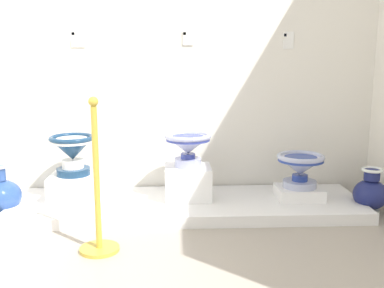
% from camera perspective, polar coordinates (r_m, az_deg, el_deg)
% --- Properties ---
extents(wall_back, '(3.60, 0.06, 3.07)m').
position_cam_1_polar(wall_back, '(4.07, -0.88, 14.78)').
color(wall_back, white).
rests_on(wall_back, ground_plane).
extents(display_platform, '(2.89, 0.82, 0.09)m').
position_cam_1_polar(display_platform, '(3.81, -0.59, -7.73)').
color(display_platform, white).
rests_on(display_platform, ground_plane).
extents(plinth_block_broad_patterned, '(0.38, 0.38, 0.20)m').
position_cam_1_polar(plinth_block_broad_patterned, '(3.93, -14.64, -5.20)').
color(plinth_block_broad_patterned, white).
rests_on(plinth_block_broad_patterned, display_platform).
extents(antique_toilet_broad_patterned, '(0.37, 0.37, 0.33)m').
position_cam_1_polar(antique_toilet_broad_patterned, '(3.86, -14.87, -0.72)').
color(antique_toilet_broad_patterned, navy).
rests_on(antique_toilet_broad_patterned, plinth_block_broad_patterned).
extents(plinth_block_slender_white, '(0.38, 0.34, 0.27)m').
position_cam_1_polar(plinth_block_slender_white, '(3.80, -0.51, -4.86)').
color(plinth_block_slender_white, white).
rests_on(plinth_block_slender_white, display_platform).
extents(antique_toilet_slender_white, '(0.38, 0.38, 0.28)m').
position_cam_1_polar(antique_toilet_slender_white, '(3.72, -0.52, -0.06)').
color(antique_toilet_slender_white, '#A8AEDB').
rests_on(antique_toilet_slender_white, plinth_block_slender_white).
extents(plinth_block_rightmost, '(0.37, 0.30, 0.10)m').
position_cam_1_polar(plinth_block_rightmost, '(3.92, 13.35, -6.00)').
color(plinth_block_rightmost, white).
rests_on(plinth_block_rightmost, display_platform).
extents(antique_toilet_rightmost, '(0.39, 0.39, 0.28)m').
position_cam_1_polar(antique_toilet_rightmost, '(3.86, 13.51, -2.68)').
color(antique_toilet_rightmost, '#A6AED0').
rests_on(antique_toilet_rightmost, plinth_block_rightmost).
extents(info_placard_first, '(0.12, 0.01, 0.14)m').
position_cam_1_polar(info_placard_first, '(4.10, -14.20, 12.76)').
color(info_placard_first, white).
extents(info_placard_second, '(0.09, 0.01, 0.12)m').
position_cam_1_polar(info_placard_second, '(4.03, -0.54, 13.25)').
color(info_placard_second, white).
extents(info_placard_third, '(0.09, 0.01, 0.15)m').
position_cam_1_polar(info_placard_third, '(4.16, 12.05, 12.70)').
color(info_placard_third, white).
extents(decorative_vase_corner, '(0.32, 0.32, 0.42)m').
position_cam_1_polar(decorative_vase_corner, '(3.96, -22.96, -5.98)').
color(decorative_vase_corner, white).
rests_on(decorative_vase_corner, ground_plane).
extents(decorative_vase_spare, '(0.28, 0.28, 0.38)m').
position_cam_1_polar(decorative_vase_spare, '(4.00, 21.59, -5.78)').
color(decorative_vase_spare, white).
rests_on(decorative_vase_spare, ground_plane).
extents(stanchion_post_near_left, '(0.26, 0.26, 1.03)m').
position_cam_1_polar(stanchion_post_near_left, '(3.04, -11.79, -7.90)').
color(stanchion_post_near_left, gold).
rests_on(stanchion_post_near_left, ground_plane).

